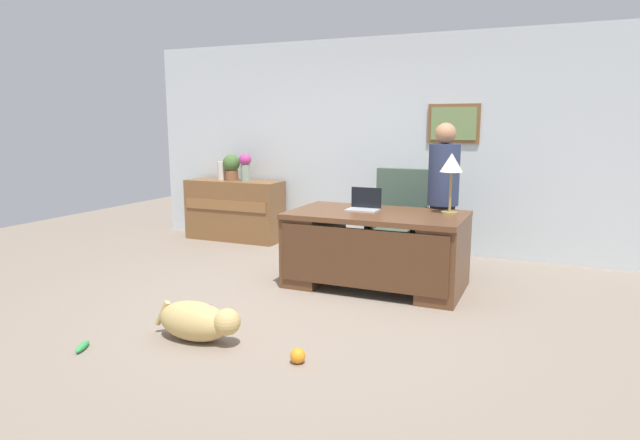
{
  "coord_description": "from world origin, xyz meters",
  "views": [
    {
      "loc": [
        1.95,
        -4.19,
        1.63
      ],
      "look_at": [
        -0.0,
        0.3,
        0.75
      ],
      "focal_mm": 30.4,
      "sensor_mm": 36.0,
      "label": 1
    }
  ],
  "objects_px": {
    "desk": "(375,247)",
    "vase_with_flowers": "(245,165)",
    "dog_toy_bone": "(83,346)",
    "dog_toy_plush": "(206,308)",
    "desk_lamp": "(451,167)",
    "vase_empty": "(222,171)",
    "armchair": "(398,224)",
    "dog_lying": "(198,321)",
    "dog_toy_ball": "(298,356)",
    "person_standing": "(443,199)",
    "potted_plant": "(231,166)",
    "credenza": "(235,210)",
    "laptop": "(364,205)"
  },
  "relations": [
    {
      "from": "credenza",
      "to": "dog_toy_ball",
      "type": "xyz_separation_m",
      "value": [
        2.58,
        -3.3,
        -0.37
      ]
    },
    {
      "from": "armchair",
      "to": "desk_lamp",
      "type": "distance_m",
      "value": 1.19
    },
    {
      "from": "dog_lying",
      "to": "dog_toy_ball",
      "type": "xyz_separation_m",
      "value": [
        0.86,
        -0.05,
        -0.1
      ]
    },
    {
      "from": "person_standing",
      "to": "potted_plant",
      "type": "xyz_separation_m",
      "value": [
        -3.09,
        0.78,
        0.2
      ]
    },
    {
      "from": "desk",
      "to": "credenza",
      "type": "xyz_separation_m",
      "value": [
        -2.51,
        1.38,
        0.01
      ]
    },
    {
      "from": "armchair",
      "to": "vase_with_flowers",
      "type": "relative_size",
      "value": 2.92
    },
    {
      "from": "potted_plant",
      "to": "dog_toy_bone",
      "type": "height_order",
      "value": "potted_plant"
    },
    {
      "from": "laptop",
      "to": "vase_empty",
      "type": "height_order",
      "value": "vase_empty"
    },
    {
      "from": "dog_lying",
      "to": "vase_empty",
      "type": "bearing_deg",
      "value": 120.47
    },
    {
      "from": "credenza",
      "to": "potted_plant",
      "type": "distance_m",
      "value": 0.62
    },
    {
      "from": "laptop",
      "to": "credenza",
      "type": "bearing_deg",
      "value": 151.83
    },
    {
      "from": "armchair",
      "to": "vase_empty",
      "type": "xyz_separation_m",
      "value": [
        -2.7,
        0.51,
        0.47
      ]
    },
    {
      "from": "dog_lying",
      "to": "dog_toy_plush",
      "type": "height_order",
      "value": "dog_lying"
    },
    {
      "from": "laptop",
      "to": "dog_toy_plush",
      "type": "height_order",
      "value": "laptop"
    },
    {
      "from": "dog_toy_ball",
      "to": "dog_toy_bone",
      "type": "distance_m",
      "value": 1.59
    },
    {
      "from": "credenza",
      "to": "armchair",
      "type": "distance_m",
      "value": 2.56
    },
    {
      "from": "vase_empty",
      "to": "dog_toy_plush",
      "type": "bearing_deg",
      "value": -59.54
    },
    {
      "from": "dog_lying",
      "to": "vase_empty",
      "type": "relative_size",
      "value": 3.01
    },
    {
      "from": "armchair",
      "to": "vase_empty",
      "type": "bearing_deg",
      "value": 169.24
    },
    {
      "from": "person_standing",
      "to": "dog_toy_bone",
      "type": "bearing_deg",
      "value": -124.36
    },
    {
      "from": "desk",
      "to": "laptop",
      "type": "height_order",
      "value": "laptop"
    },
    {
      "from": "desk_lamp",
      "to": "vase_empty",
      "type": "height_order",
      "value": "desk_lamp"
    },
    {
      "from": "credenza",
      "to": "potted_plant",
      "type": "height_order",
      "value": "potted_plant"
    },
    {
      "from": "vase_with_flowers",
      "to": "dog_toy_plush",
      "type": "bearing_deg",
      "value": -66.02
    },
    {
      "from": "laptop",
      "to": "vase_empty",
      "type": "xyz_separation_m",
      "value": [
        -2.55,
        1.26,
        0.16
      ]
    },
    {
      "from": "person_standing",
      "to": "dog_toy_ball",
      "type": "xyz_separation_m",
      "value": [
        -0.48,
        -2.52,
        -0.79
      ]
    },
    {
      "from": "desk_lamp",
      "to": "vase_with_flowers",
      "type": "xyz_separation_m",
      "value": [
        -3.01,
        1.16,
        -0.16
      ]
    },
    {
      "from": "armchair",
      "to": "dog_toy_plush",
      "type": "height_order",
      "value": "armchair"
    },
    {
      "from": "person_standing",
      "to": "vase_empty",
      "type": "distance_m",
      "value": 3.34
    },
    {
      "from": "desk",
      "to": "laptop",
      "type": "distance_m",
      "value": 0.45
    },
    {
      "from": "armchair",
      "to": "dog_lying",
      "type": "relative_size",
      "value": 1.44
    },
    {
      "from": "dog_toy_ball",
      "to": "dog_toy_bone",
      "type": "height_order",
      "value": "dog_toy_ball"
    },
    {
      "from": "armchair",
      "to": "desk_lamp",
      "type": "relative_size",
      "value": 1.89
    },
    {
      "from": "vase_with_flowers",
      "to": "dog_toy_plush",
      "type": "distance_m",
      "value": 3.1
    },
    {
      "from": "desk",
      "to": "vase_with_flowers",
      "type": "relative_size",
      "value": 4.52
    },
    {
      "from": "credenza",
      "to": "dog_toy_ball",
      "type": "bearing_deg",
      "value": -52.01
    },
    {
      "from": "person_standing",
      "to": "dog_toy_bone",
      "type": "height_order",
      "value": "person_standing"
    },
    {
      "from": "person_standing",
      "to": "desk",
      "type": "bearing_deg",
      "value": -131.66
    },
    {
      "from": "armchair",
      "to": "dog_toy_ball",
      "type": "height_order",
      "value": "armchair"
    },
    {
      "from": "desk_lamp",
      "to": "vase_empty",
      "type": "distance_m",
      "value": 3.59
    },
    {
      "from": "laptop",
      "to": "vase_empty",
      "type": "distance_m",
      "value": 2.84
    },
    {
      "from": "desk",
      "to": "dog_toy_plush",
      "type": "xyz_separation_m",
      "value": [
        -1.14,
        -1.29,
        -0.38
      ]
    },
    {
      "from": "desk_lamp",
      "to": "dog_toy_bone",
      "type": "xyz_separation_m",
      "value": [
        -2.15,
        -2.56,
        -1.19
      ]
    },
    {
      "from": "vase_empty",
      "to": "dog_toy_ball",
      "type": "xyz_separation_m",
      "value": [
        2.77,
        -3.3,
        -0.91
      ]
    },
    {
      "from": "vase_empty",
      "to": "dog_toy_ball",
      "type": "height_order",
      "value": "vase_empty"
    },
    {
      "from": "laptop",
      "to": "dog_toy_plush",
      "type": "relative_size",
      "value": 1.74
    },
    {
      "from": "dog_toy_bone",
      "to": "dog_toy_plush",
      "type": "bearing_deg",
      "value": 72.24
    },
    {
      "from": "desk_lamp",
      "to": "desk",
      "type": "bearing_deg",
      "value": -162.19
    },
    {
      "from": "desk_lamp",
      "to": "dog_toy_plush",
      "type": "relative_size",
      "value": 3.22
    },
    {
      "from": "credenza",
      "to": "laptop",
      "type": "bearing_deg",
      "value": -28.17
    }
  ]
}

